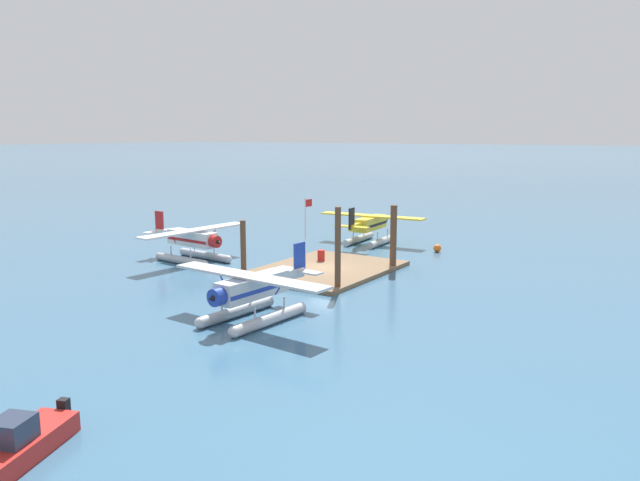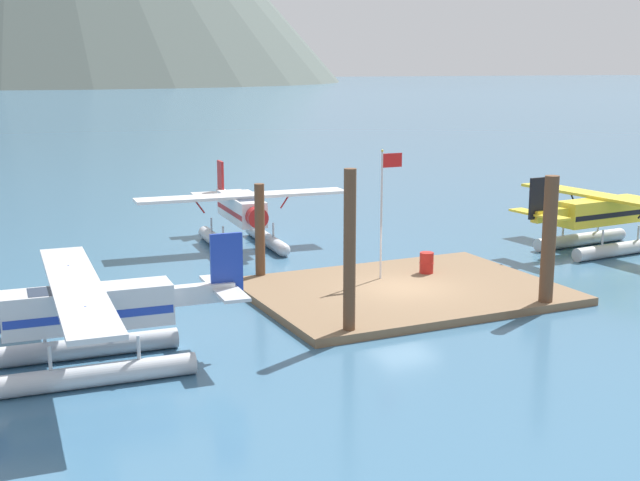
{
  "view_description": "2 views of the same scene",
  "coord_description": "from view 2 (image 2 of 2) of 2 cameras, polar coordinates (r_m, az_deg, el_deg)",
  "views": [
    {
      "loc": [
        -38.21,
        -24.53,
        10.27
      ],
      "look_at": [
        2.02,
        1.74,
        1.94
      ],
      "focal_mm": 34.38,
      "sensor_mm": 36.0,
      "label": 1
    },
    {
      "loc": [
        -16.41,
        -27.37,
        8.8
      ],
      "look_at": [
        -2.21,
        3.07,
        1.79
      ],
      "focal_mm": 47.1,
      "sensor_mm": 36.0,
      "label": 2
    }
  ],
  "objects": [
    {
      "name": "ground_plane",
      "position": [
        33.1,
        5.74,
        -3.7
      ],
      "size": [
        1200.0,
        1200.0,
        0.0
      ],
      "primitive_type": "plane",
      "color": "#38607F"
    },
    {
      "name": "seaplane_yellow_stbd_fwd",
      "position": [
        42.67,
        18.59,
        1.42
      ],
      "size": [
        7.97,
        10.47,
        3.84
      ],
      "color": "#B7BABF",
      "rests_on": "ground"
    },
    {
      "name": "fuel_drum",
      "position": [
        35.31,
        7.25,
        -1.51
      ],
      "size": [
        0.62,
        0.62,
        0.88
      ],
      "color": "#AD1E19",
      "rests_on": "dock_platform"
    },
    {
      "name": "seaplane_silver_port_aft",
      "position": [
        25.34,
        -15.51,
        -5.23
      ],
      "size": [
        7.97,
        10.47,
        3.84
      ],
      "color": "#B7BABF",
      "rests_on": "ground"
    },
    {
      "name": "flagpole",
      "position": [
        33.75,
        4.41,
        2.92
      ],
      "size": [
        0.95,
        0.1,
        5.26
      ],
      "color": "silver",
      "rests_on": "dock_platform"
    },
    {
      "name": "dock_platform",
      "position": [
        33.06,
        5.74,
        -3.44
      ],
      "size": [
        11.68,
        8.71,
        0.3
      ],
      "primitive_type": "cube",
      "color": "brown",
      "rests_on": "ground"
    },
    {
      "name": "piling_near_right",
      "position": [
        31.54,
        15.27,
        -0.2
      ],
      "size": [
        0.51,
        0.51,
        4.96
      ],
      "primitive_type": "cylinder",
      "color": "brown",
      "rests_on": "ground"
    },
    {
      "name": "piling_far_left",
      "position": [
        34.53,
        -4.11,
        0.49
      ],
      "size": [
        0.41,
        0.41,
        4.11
      ],
      "primitive_type": "cylinder",
      "color": "brown",
      "rests_on": "ground"
    },
    {
      "name": "seaplane_white_bow_left",
      "position": [
        41.41,
        -5.33,
        1.69
      ],
      "size": [
        10.48,
        7.97,
        3.84
      ],
      "color": "#B7BABF",
      "rests_on": "ground"
    },
    {
      "name": "piling_near_left",
      "position": [
        27.09,
        2.02,
        -1.0
      ],
      "size": [
        0.4,
        0.4,
        5.62
      ],
      "primitive_type": "cylinder",
      "color": "brown",
      "rests_on": "ground"
    }
  ]
}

